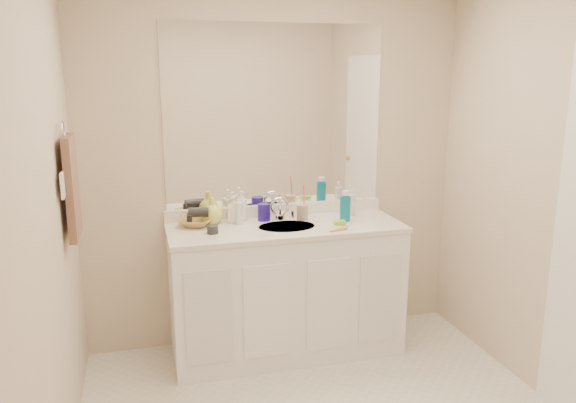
# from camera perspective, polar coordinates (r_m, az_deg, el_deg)

# --- Properties ---
(wall_back) EXTENTS (2.60, 0.02, 2.40)m
(wall_back) POSITION_cam_1_polar(r_m,az_deg,el_deg) (3.82, -1.27, 3.26)
(wall_back) COLOR beige
(wall_back) RESTS_ON floor
(wall_front) EXTENTS (2.60, 0.02, 2.40)m
(wall_front) POSITION_cam_1_polar(r_m,az_deg,el_deg) (1.54, 23.41, -13.32)
(wall_front) COLOR beige
(wall_front) RESTS_ON floor
(wall_left) EXTENTS (0.02, 2.60, 2.40)m
(wall_left) POSITION_cam_1_polar(r_m,az_deg,el_deg) (2.48, -23.83, -3.37)
(wall_left) COLOR beige
(wall_left) RESTS_ON floor
(vanity_cabinet) EXTENTS (1.50, 0.55, 0.85)m
(vanity_cabinet) POSITION_cam_1_polar(r_m,az_deg,el_deg) (3.78, -0.20, -9.09)
(vanity_cabinet) COLOR white
(vanity_cabinet) RESTS_ON floor
(countertop) EXTENTS (1.52, 0.57, 0.03)m
(countertop) POSITION_cam_1_polar(r_m,az_deg,el_deg) (3.64, -0.21, -2.66)
(countertop) COLOR silver
(countertop) RESTS_ON vanity_cabinet
(backsplash) EXTENTS (1.52, 0.03, 0.08)m
(backsplash) POSITION_cam_1_polar(r_m,az_deg,el_deg) (3.87, -1.20, -0.86)
(backsplash) COLOR white
(backsplash) RESTS_ON countertop
(sink_basin) EXTENTS (0.37, 0.37, 0.02)m
(sink_basin) POSITION_cam_1_polar(r_m,az_deg,el_deg) (3.62, -0.12, -2.70)
(sink_basin) COLOR beige
(sink_basin) RESTS_ON countertop
(faucet) EXTENTS (0.02, 0.02, 0.11)m
(faucet) POSITION_cam_1_polar(r_m,az_deg,el_deg) (3.77, -0.83, -1.00)
(faucet) COLOR silver
(faucet) RESTS_ON countertop
(mirror) EXTENTS (1.48, 0.01, 1.20)m
(mirror) POSITION_cam_1_polar(r_m,az_deg,el_deg) (3.77, -1.28, 8.64)
(mirror) COLOR white
(mirror) RESTS_ON wall_back
(blue_mug) EXTENTS (0.09, 0.09, 0.11)m
(blue_mug) POSITION_cam_1_polar(r_m,az_deg,el_deg) (3.74, -2.45, -1.08)
(blue_mug) COLOR navy
(blue_mug) RESTS_ON countertop
(tan_cup) EXTENTS (0.09, 0.09, 0.10)m
(tan_cup) POSITION_cam_1_polar(r_m,az_deg,el_deg) (3.76, 1.47, -1.09)
(tan_cup) COLOR tan
(tan_cup) RESTS_ON countertop
(toothbrush) EXTENTS (0.02, 0.04, 0.18)m
(toothbrush) POSITION_cam_1_polar(r_m,az_deg,el_deg) (3.74, 1.63, 0.38)
(toothbrush) COLOR #FF4366
(toothbrush) RESTS_ON tan_cup
(mouthwash_bottle) EXTENTS (0.07, 0.07, 0.17)m
(mouthwash_bottle) POSITION_cam_1_polar(r_m,az_deg,el_deg) (3.75, 5.82, -0.70)
(mouthwash_bottle) COLOR #0B6D86
(mouthwash_bottle) RESTS_ON countertop
(clear_pump_bottle) EXTENTS (0.06, 0.06, 0.15)m
(clear_pump_bottle) POSITION_cam_1_polar(r_m,az_deg,el_deg) (3.89, 6.48, -0.37)
(clear_pump_bottle) COLOR silver
(clear_pump_bottle) RESTS_ON countertop
(soap_dish) EXTENTS (0.11, 0.10, 0.01)m
(soap_dish) POSITION_cam_1_polar(r_m,az_deg,el_deg) (3.62, 5.24, -2.45)
(soap_dish) COLOR white
(soap_dish) RESTS_ON countertop
(green_soap) EXTENTS (0.08, 0.07, 0.03)m
(green_soap) POSITION_cam_1_polar(r_m,az_deg,el_deg) (3.62, 5.25, -2.17)
(green_soap) COLOR #87C730
(green_soap) RESTS_ON soap_dish
(orange_comb) EXTENTS (0.13, 0.05, 0.01)m
(orange_comb) POSITION_cam_1_polar(r_m,az_deg,el_deg) (3.53, 5.16, -2.91)
(orange_comb) COLOR #DA5516
(orange_comb) RESTS_ON countertop
(dark_jar) EXTENTS (0.09, 0.09, 0.05)m
(dark_jar) POSITION_cam_1_polar(r_m,az_deg,el_deg) (3.48, -7.67, -2.84)
(dark_jar) COLOR #242429
(dark_jar) RESTS_ON countertop
(extra_white_bottle) EXTENTS (0.06, 0.06, 0.15)m
(extra_white_bottle) POSITION_cam_1_polar(r_m,az_deg,el_deg) (3.66, -5.00, -1.20)
(extra_white_bottle) COLOR white
(extra_white_bottle) RESTS_ON countertop
(soap_bottle_white) EXTENTS (0.09, 0.09, 0.20)m
(soap_bottle_white) POSITION_cam_1_polar(r_m,az_deg,el_deg) (3.75, -4.71, -0.42)
(soap_bottle_white) COLOR white
(soap_bottle_white) RESTS_ON countertop
(soap_bottle_cream) EXTENTS (0.10, 0.10, 0.18)m
(soap_bottle_cream) POSITION_cam_1_polar(r_m,az_deg,el_deg) (3.71, -5.49, -0.77)
(soap_bottle_cream) COLOR #FEEECF
(soap_bottle_cream) RESTS_ON countertop
(soap_bottle_yellow) EXTENTS (0.14, 0.14, 0.17)m
(soap_bottle_yellow) POSITION_cam_1_polar(r_m,az_deg,el_deg) (3.69, -7.72, -0.91)
(soap_bottle_yellow) COLOR #D9DC55
(soap_bottle_yellow) RESTS_ON countertop
(wicker_basket) EXTENTS (0.28, 0.28, 0.05)m
(wicker_basket) POSITION_cam_1_polar(r_m,az_deg,el_deg) (3.66, -9.35, -2.08)
(wicker_basket) COLOR #B28748
(wicker_basket) RESTS_ON countertop
(hair_dryer) EXTENTS (0.14, 0.08, 0.06)m
(hair_dryer) POSITION_cam_1_polar(r_m,az_deg,el_deg) (3.65, -9.07, -1.09)
(hair_dryer) COLOR black
(hair_dryer) RESTS_ON wicker_basket
(towel_ring) EXTENTS (0.01, 0.11, 0.11)m
(towel_ring) POSITION_cam_1_polar(r_m,az_deg,el_deg) (3.17, -21.89, 6.65)
(towel_ring) COLOR silver
(towel_ring) RESTS_ON wall_left
(hand_towel) EXTENTS (0.04, 0.32, 0.55)m
(hand_towel) POSITION_cam_1_polar(r_m,az_deg,el_deg) (3.21, -21.08, 1.36)
(hand_towel) COLOR brown
(hand_towel) RESTS_ON towel_ring
(switch_plate) EXTENTS (0.01, 0.08, 0.13)m
(switch_plate) POSITION_cam_1_polar(r_m,az_deg,el_deg) (3.01, -21.94, 1.52)
(switch_plate) COLOR white
(switch_plate) RESTS_ON wall_left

